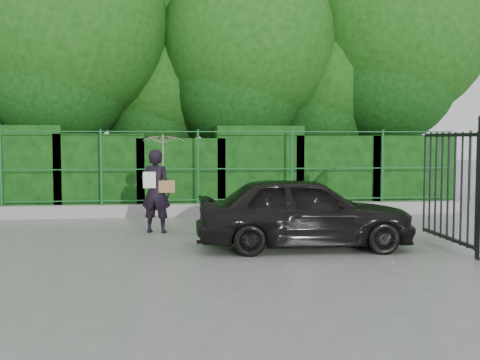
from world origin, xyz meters
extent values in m
plane|color=gray|center=(0.00, 0.00, 0.00)|extent=(80.00, 80.00, 0.00)
cube|color=#9E9E99|center=(0.00, 4.50, 0.15)|extent=(14.00, 0.25, 0.30)
cylinder|color=#195A27|center=(-4.20, 4.50, 1.20)|extent=(0.06, 0.06, 1.80)
cylinder|color=#195A27|center=(-1.90, 4.50, 1.20)|extent=(0.06, 0.06, 1.80)
cylinder|color=#195A27|center=(0.40, 4.50, 1.20)|extent=(0.06, 0.06, 1.80)
cylinder|color=#195A27|center=(2.70, 4.50, 1.20)|extent=(0.06, 0.06, 1.80)
cylinder|color=#195A27|center=(5.00, 4.50, 1.20)|extent=(0.06, 0.06, 1.80)
cylinder|color=#195A27|center=(7.30, 4.50, 1.20)|extent=(0.06, 0.06, 1.80)
cylinder|color=#195A27|center=(0.00, 4.50, 0.40)|extent=(13.60, 0.03, 0.03)
cylinder|color=#195A27|center=(0.00, 4.50, 1.15)|extent=(13.60, 0.03, 0.03)
cylinder|color=#195A27|center=(0.00, 4.50, 2.05)|extent=(13.60, 0.03, 0.03)
cube|color=black|center=(-4.00, 5.50, 1.10)|extent=(2.20, 1.20, 2.21)
cube|color=black|center=(-2.00, 5.50, 1.00)|extent=(2.20, 1.20, 2.00)
cube|color=black|center=(0.00, 5.50, 0.95)|extent=(2.20, 1.20, 1.89)
cube|color=black|center=(2.00, 5.50, 1.10)|extent=(2.20, 1.20, 2.21)
cube|color=black|center=(4.00, 5.50, 0.98)|extent=(2.20, 1.20, 1.96)
cube|color=black|center=(6.00, 5.50, 0.99)|extent=(2.20, 1.20, 1.97)
cylinder|color=black|center=(-3.00, 7.20, 2.25)|extent=(0.36, 0.36, 4.50)
sphere|color=#14470F|center=(-3.00, 7.20, 4.95)|extent=(5.40, 5.40, 5.40)
cylinder|color=black|center=(-0.50, 8.50, 1.62)|extent=(0.36, 0.36, 3.25)
sphere|color=#14470F|center=(-0.50, 8.50, 3.58)|extent=(3.90, 3.90, 3.90)
cylinder|color=black|center=(2.00, 7.50, 2.12)|extent=(0.36, 0.36, 4.25)
sphere|color=#14470F|center=(2.00, 7.50, 4.68)|extent=(5.10, 5.10, 5.10)
cylinder|color=black|center=(4.50, 8.20, 1.75)|extent=(0.36, 0.36, 3.50)
sphere|color=#14470F|center=(4.50, 8.20, 3.85)|extent=(4.20, 4.20, 4.20)
cylinder|color=black|center=(6.50, 7.80, 2.38)|extent=(0.36, 0.36, 4.75)
sphere|color=#14470F|center=(6.50, 7.80, 5.23)|extent=(5.70, 5.70, 5.70)
cube|color=black|center=(4.60, -0.05, 0.15)|extent=(0.05, 2.00, 0.06)
cube|color=black|center=(4.60, -0.05, 1.95)|extent=(0.05, 2.00, 0.06)
cylinder|color=black|center=(4.60, -1.00, 1.05)|extent=(0.04, 0.04, 1.90)
cylinder|color=black|center=(4.60, -0.75, 1.05)|extent=(0.04, 0.04, 1.90)
cylinder|color=black|center=(4.60, -0.50, 1.05)|extent=(0.04, 0.04, 1.90)
cylinder|color=black|center=(4.60, -0.25, 1.05)|extent=(0.04, 0.04, 1.90)
cylinder|color=black|center=(4.60, 0.00, 1.05)|extent=(0.04, 0.04, 1.90)
cylinder|color=black|center=(4.60, 0.25, 1.05)|extent=(0.04, 0.04, 1.90)
cylinder|color=black|center=(4.60, 0.50, 1.05)|extent=(0.04, 0.04, 1.90)
cylinder|color=black|center=(4.60, 0.75, 1.05)|extent=(0.04, 0.04, 1.90)
cylinder|color=black|center=(4.60, 1.00, 1.05)|extent=(0.04, 0.04, 1.90)
imported|color=black|center=(-0.54, 2.05, 0.84)|extent=(0.71, 0.57, 1.68)
imported|color=#F6C3D7|center=(-0.39, 2.10, 1.59)|extent=(0.87, 0.89, 0.80)
cube|color=olive|center=(-0.32, 1.97, 0.94)|extent=(0.32, 0.15, 0.24)
cube|color=white|center=(-0.66, 1.93, 1.07)|extent=(0.25, 0.02, 0.32)
imported|color=black|center=(2.05, 0.07, 0.63)|extent=(3.74, 1.59, 1.26)
camera|label=1|loc=(-0.13, -10.02, 1.90)|focal=45.00mm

